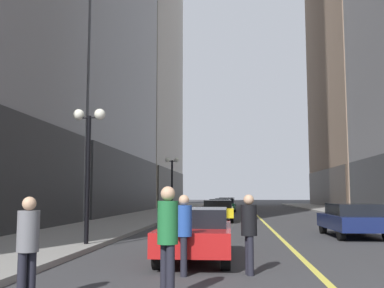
% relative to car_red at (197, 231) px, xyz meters
% --- Properties ---
extents(ground_plane, '(200.00, 200.00, 0.00)m').
position_rel_car_red_xyz_m(ground_plane, '(2.76, 27.02, -0.72)').
color(ground_plane, '#38383A').
extents(sidewalk_left, '(4.50, 78.00, 0.15)m').
position_rel_car_red_xyz_m(sidewalk_left, '(-5.49, 27.02, -0.64)').
color(sidewalk_left, gray).
rests_on(sidewalk_left, ground).
extents(sidewalk_right, '(4.50, 78.00, 0.15)m').
position_rel_car_red_xyz_m(sidewalk_right, '(11.01, 27.02, -0.64)').
color(sidewalk_right, gray).
rests_on(sidewalk_right, ground).
extents(lane_centre_stripe, '(0.16, 70.00, 0.01)m').
position_rel_car_red_xyz_m(lane_centre_stripe, '(2.76, 27.02, -0.72)').
color(lane_centre_stripe, '#E5D64C').
rests_on(lane_centre_stripe, ground).
extents(car_red, '(1.83, 4.66, 1.32)m').
position_rel_car_red_xyz_m(car_red, '(0.00, 0.00, 0.00)').
color(car_red, '#B21919').
rests_on(car_red, ground).
extents(car_navy, '(2.02, 4.39, 1.32)m').
position_rel_car_red_xyz_m(car_navy, '(5.65, 6.79, -0.00)').
color(car_navy, '#141E4C').
rests_on(car_navy, ground).
extents(car_yellow, '(1.95, 4.55, 1.32)m').
position_rel_car_red_xyz_m(car_yellow, '(-0.05, 16.85, 0.00)').
color(car_yellow, yellow).
rests_on(car_yellow, ground).
extents(car_white, '(1.81, 4.12, 1.32)m').
position_rel_car_red_xyz_m(car_white, '(-0.13, 23.36, -0.00)').
color(car_white, silver).
rests_on(car_white, ground).
extents(car_green, '(2.05, 4.39, 1.32)m').
position_rel_car_red_xyz_m(car_green, '(0.09, 30.46, -0.00)').
color(car_green, '#196038').
rests_on(car_green, ground).
extents(car_maroon, '(2.03, 4.84, 1.32)m').
position_rel_car_red_xyz_m(car_maroon, '(0.11, 39.89, 0.00)').
color(car_maroon, maroon).
rests_on(car_maroon, ground).
extents(pedestrian_in_grey_suit, '(0.47, 0.47, 1.66)m').
position_rel_car_red_xyz_m(pedestrian_in_grey_suit, '(-2.21, -5.22, 0.24)').
color(pedestrian_in_grey_suit, black).
rests_on(pedestrian_in_grey_suit, ground).
extents(pedestrian_in_black_coat, '(0.41, 0.41, 1.69)m').
position_rel_car_red_xyz_m(pedestrian_in_black_coat, '(1.30, -2.24, 0.26)').
color(pedestrian_in_black_coat, black).
rests_on(pedestrian_in_black_coat, ground).
extents(pedestrian_in_blue_hoodie, '(0.37, 0.37, 1.68)m').
position_rel_car_red_xyz_m(pedestrian_in_blue_hoodie, '(-0.07, -2.49, 0.26)').
color(pedestrian_in_blue_hoodie, black).
rests_on(pedestrian_in_blue_hoodie, ground).
extents(pedestrian_in_green_parka, '(0.48, 0.48, 1.83)m').
position_rel_car_red_xyz_m(pedestrian_in_green_parka, '(-0.10, -4.67, 0.35)').
color(pedestrian_in_green_parka, black).
rests_on(pedestrian_in_green_parka, ground).
extents(street_lamp_left_near, '(1.06, 0.36, 4.43)m').
position_rel_car_red_xyz_m(street_lamp_left_near, '(-3.64, 2.03, 2.54)').
color(street_lamp_left_near, black).
rests_on(street_lamp_left_near, ground).
extents(street_lamp_left_far, '(1.06, 0.36, 4.43)m').
position_rel_car_red_xyz_m(street_lamp_left_far, '(-3.64, 21.85, 2.54)').
color(street_lamp_left_far, black).
rests_on(street_lamp_left_far, ground).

